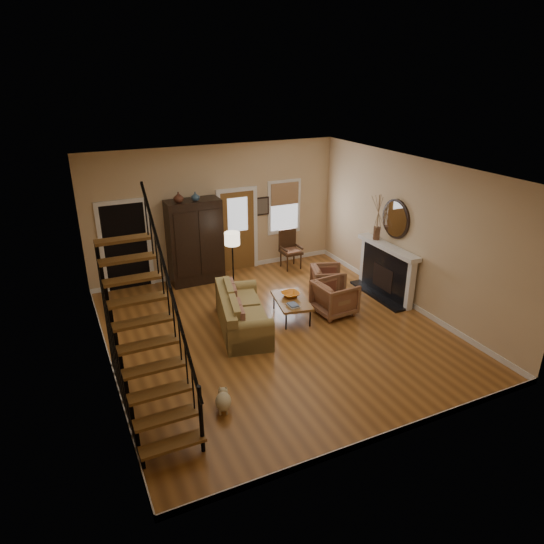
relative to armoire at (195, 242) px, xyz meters
name	(u,v)px	position (x,y,z in m)	size (l,w,h in m)	color
room	(225,239)	(0.29, -1.39, 0.46)	(7.00, 7.33, 3.30)	#9A5D27
staircase	(144,316)	(-2.08, -4.45, 0.55)	(0.94, 2.80, 3.20)	brown
fireplace	(388,266)	(3.83, -2.65, -0.31)	(0.33, 1.95, 2.30)	black
armoire	(195,242)	(0.00, 0.00, 0.00)	(1.30, 0.60, 2.10)	black
vase_a	(178,197)	(-0.35, -0.10, 1.17)	(0.24, 0.24, 0.25)	#4C2619
vase_b	(195,196)	(0.05, -0.10, 1.16)	(0.20, 0.20, 0.21)	#334C60
sofa	(243,312)	(0.14, -2.76, -0.67)	(0.89, 2.05, 0.76)	olive
coffee_table	(291,308)	(1.27, -2.74, -0.84)	(0.65, 1.11, 0.43)	brown
bowl	(290,294)	(1.32, -2.59, -0.58)	(0.38, 0.38, 0.09)	orange
books	(293,305)	(1.15, -3.04, -0.60)	(0.20, 0.28, 0.05)	beige
armchair_left	(335,298)	(2.21, -2.96, -0.68)	(0.80, 0.82, 0.75)	brown
armchair_right	(328,281)	(2.59, -2.05, -0.71)	(0.73, 0.76, 0.69)	brown
floor_lamp	(233,264)	(0.56, -1.12, -0.28)	(0.35, 0.35, 1.54)	black
side_chair	(291,250)	(2.55, -0.20, -0.54)	(0.54, 0.54, 1.02)	#3D2513
dog	(223,403)	(-1.12, -5.05, -0.90)	(0.25, 0.42, 0.31)	beige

